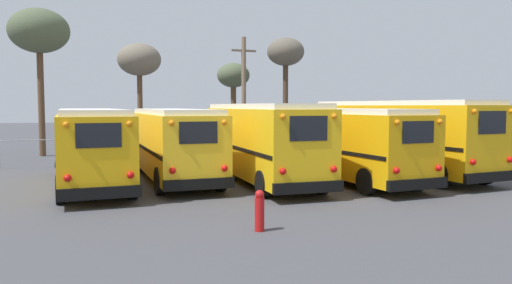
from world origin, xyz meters
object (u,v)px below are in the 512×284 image
Objects in this scene: school_bus_0 at (91,144)px; school_bus_2 at (261,140)px; school_bus_4 at (397,134)px; utility_pole at (244,92)px; school_bus_1 at (173,142)px; fire_hydrant at (260,210)px; bare_tree_3 at (39,33)px; school_bus_3 at (334,140)px; bare_tree_1 at (139,61)px; bare_tree_2 at (286,55)px; bare_tree_0 at (233,78)px.

school_bus_2 reaches higher than school_bus_0.
school_bus_4 is 1.33× the size of utility_pole.
school_bus_1 is (3.29, 0.18, 0.00)m from school_bus_0.
utility_pole is 23.27m from fire_hydrant.
bare_tree_3 reaches higher than school_bus_2.
school_bus_3 is at bearing -50.66° from bare_tree_3.
school_bus_1 is at bearing 3.22° from school_bus_0.
school_bus_1 is 6.84m from school_bus_3.
school_bus_1 is at bearing -66.70° from bare_tree_3.
school_bus_0 is at bearing -130.46° from utility_pole.
bare_tree_3 is (-5.96, 0.30, 1.58)m from bare_tree_1.
bare_tree_1 is (-9.47, 14.42, 4.18)m from school_bus_4.
bare_tree_3 reaches higher than bare_tree_2.
school_bus_2 is (6.57, -1.50, 0.11)m from school_bus_0.
school_bus_3 is at bearing -9.84° from school_bus_0.
bare_tree_3 reaches higher than utility_pole.
bare_tree_0 reaches higher than school_bus_0.
school_bus_0 is 9.66× the size of fire_hydrant.
school_bus_2 is 3.30m from school_bus_3.
school_bus_4 reaches higher than school_bus_2.
fire_hydrant is at bearing -111.77° from school_bus_2.
school_bus_3 is 1.19× the size of bare_tree_3.
bare_tree_2 is (10.54, 12.00, 5.09)m from school_bus_1.
school_bus_1 is 1.04× the size of bare_tree_3.
school_bus_0 is 1.26× the size of utility_pole.
school_bus_2 is at bearing -117.93° from bare_tree_2.
school_bus_2 is 6.58m from school_bus_4.
bare_tree_3 reaches higher than bare_tree_0.
bare_tree_2 is at bearing 64.19° from fire_hydrant.
school_bus_1 is 10.03m from school_bus_4.
school_bus_1 is 1.19× the size of bare_tree_2.
school_bus_1 is 1.47× the size of bare_tree_0.
school_bus_3 is at bearing -3.58° from school_bus_2.
bare_tree_2 reaches higher than school_bus_4.
bare_tree_0 is 0.81× the size of bare_tree_2.
school_bus_4 is 1.17× the size of bare_tree_3.
fire_hydrant is at bearing -68.57° from school_bus_0.
school_bus_2 is (3.29, -1.69, 0.10)m from school_bus_1.
bare_tree_0 is at bearing 85.44° from school_bus_3.
bare_tree_2 is at bearing 41.37° from school_bus_0.
school_bus_2 is 0.92× the size of school_bus_4.
bare_tree_2 is at bearing -3.49° from bare_tree_1.
bare_tree_2 is at bearing -10.72° from utility_pole.
bare_tree_3 is at bearing 178.43° from utility_pole.
bare_tree_1 is at bearing 123.30° from school_bus_4.
school_bus_0 is 9.80m from fire_hydrant.
school_bus_2 reaches higher than fire_hydrant.
bare_tree_2 reaches higher than school_bus_2.
bare_tree_1 reaches higher than bare_tree_0.
bare_tree_2 is 0.88× the size of bare_tree_3.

